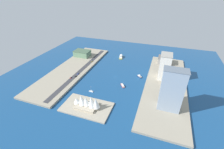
{
  "coord_description": "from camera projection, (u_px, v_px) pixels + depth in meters",
  "views": [
    {
      "loc": [
        -80.81,
        248.39,
        157.03
      ],
      "look_at": [
        6.26,
        1.39,
        4.61
      ],
      "focal_mm": 24.47,
      "sensor_mm": 36.0,
      "label": 1
    }
  ],
  "objects": [
    {
      "name": "tugboat_red",
      "position": [
        123.0,
        86.0,
        275.58
      ],
      "size": [
        10.79,
        13.76,
        3.23
      ],
      "color": "red",
      "rests_on": "ground_plane"
    },
    {
      "name": "ground_plane",
      "position": [
        115.0,
        77.0,
        304.67
      ],
      "size": [
        440.0,
        440.0,
        0.0
      ],
      "primitive_type": "plane",
      "color": "navy"
    },
    {
      "name": "peninsula_point",
      "position": [
        87.0,
        107.0,
        227.13
      ],
      "size": [
        73.66,
        42.84,
        2.0
      ],
      "primitive_type": "cube",
      "color": "#A89E89",
      "rests_on": "ground_plane"
    },
    {
      "name": "taxi_yellow_cab",
      "position": [
        92.0,
        61.0,
        356.1
      ],
      "size": [
        2.04,
        4.37,
        1.59
      ],
      "color": "black",
      "rests_on": "road_strip"
    },
    {
      "name": "carpark_squat_concrete",
      "position": [
        165.0,
        60.0,
        346.59
      ],
      "size": [
        29.33,
        26.09,
        15.16
      ],
      "color": "gray",
      "rests_on": "quay_west"
    },
    {
      "name": "park_tree_cluster",
      "position": [
        164.0,
        76.0,
        289.06
      ],
      "size": [
        8.17,
        19.77,
        9.23
      ],
      "color": "brown",
      "rests_on": "quay_west"
    },
    {
      "name": "patrol_launch_navy",
      "position": [
        140.0,
        76.0,
        303.08
      ],
      "size": [
        11.06,
        10.15,
        3.94
      ],
      "color": "#1E284C",
      "rests_on": "ground_plane"
    },
    {
      "name": "quay_east",
      "position": [
        73.0,
        68.0,
        331.39
      ],
      "size": [
        70.0,
        240.0,
        3.39
      ],
      "primitive_type": "cube",
      "color": "#9E937F",
      "rests_on": "ground_plane"
    },
    {
      "name": "sailboat_small_white",
      "position": [
        91.0,
        91.0,
        260.99
      ],
      "size": [
        8.41,
        2.39,
        10.57
      ],
      "color": "white",
      "rests_on": "ground_plane"
    },
    {
      "name": "quay_west",
      "position": [
        165.0,
        85.0,
        276.25
      ],
      "size": [
        70.0,
        240.0,
        3.39
      ],
      "primitive_type": "cube",
      "color": "#9E937F",
      "rests_on": "ground_plane"
    },
    {
      "name": "hatchback_blue",
      "position": [
        78.0,
        74.0,
        306.43
      ],
      "size": [
        1.97,
        5.16,
        1.45
      ],
      "color": "black",
      "rests_on": "road_strip"
    },
    {
      "name": "sedan_silver",
      "position": [
        91.0,
        60.0,
        364.2
      ],
      "size": [
        2.1,
        4.56,
        1.46
      ],
      "color": "black",
      "rests_on": "road_strip"
    },
    {
      "name": "suv_black",
      "position": [
        76.0,
        76.0,
        297.68
      ],
      "size": [
        2.03,
        4.57,
        1.63
      ],
      "color": "black",
      "rests_on": "road_strip"
    },
    {
      "name": "ferry_yellow_fast",
      "position": [
        121.0,
        57.0,
        384.55
      ],
      "size": [
        11.98,
        23.9,
        6.57
      ],
      "color": "yellow",
      "rests_on": "ground_plane"
    },
    {
      "name": "tower_tall_glass",
      "position": [
        172.0,
        90.0,
        205.53
      ],
      "size": [
        31.19,
        16.89,
        63.66
      ],
      "color": "#8C9EB2",
      "rests_on": "quay_west"
    },
    {
      "name": "traffic_light_waterfront",
      "position": [
        79.0,
        73.0,
        302.83
      ],
      "size": [
        0.36,
        0.36,
        6.5
      ],
      "color": "black",
      "rests_on": "quay_east"
    },
    {
      "name": "opera_landmark",
      "position": [
        87.0,
        102.0,
        221.97
      ],
      "size": [
        43.43,
        22.57,
        20.54
      ],
      "color": "#BCAD93",
      "rests_on": "peninsula_point"
    },
    {
      "name": "terminal_long_green",
      "position": [
        82.0,
        53.0,
        382.63
      ],
      "size": [
        38.79,
        27.14,
        14.26
      ],
      "color": "slate",
      "rests_on": "quay_east"
    },
    {
      "name": "pickup_red",
      "position": [
        71.0,
        78.0,
        293.51
      ],
      "size": [
        2.09,
        4.87,
        1.45
      ],
      "color": "black",
      "rests_on": "road_strip"
    },
    {
      "name": "road_strip",
      "position": [
        82.0,
        69.0,
        324.24
      ],
      "size": [
        9.26,
        228.0,
        0.15
      ],
      "primitive_type": "cube",
      "color": "#38383D",
      "rests_on": "quay_east"
    },
    {
      "name": "hotel_broad_white",
      "position": [
        165.0,
        67.0,
        282.26
      ],
      "size": [
        20.25,
        27.14,
        48.77
      ],
      "color": "silver",
      "rests_on": "quay_west"
    }
  ]
}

